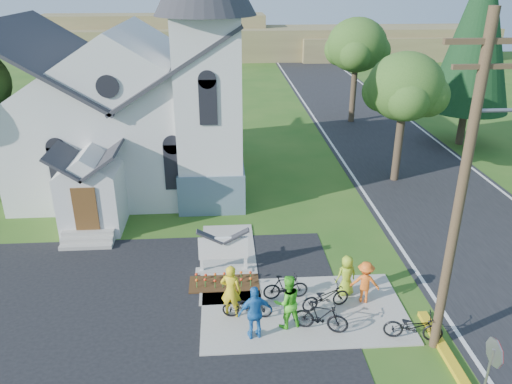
{
  "coord_description": "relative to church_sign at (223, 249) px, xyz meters",
  "views": [
    {
      "loc": [
        -1.11,
        -13.43,
        10.69
      ],
      "look_at": [
        0.18,
        5.0,
        2.56
      ],
      "focal_mm": 35.0,
      "sensor_mm": 36.0,
      "label": 1
    }
  ],
  "objects": [
    {
      "name": "distant_hills",
      "position": [
        4.56,
        53.13,
        1.15
      ],
      "size": [
        61.0,
        10.0,
        5.6
      ],
      "color": "olive",
      "rests_on": "ground"
    },
    {
      "name": "bike_3",
      "position": [
        3.08,
        -3.78,
        -0.44
      ],
      "size": [
        1.86,
        1.05,
        1.08
      ],
      "primitive_type": "imported",
      "rotation": [
        0.0,
        0.0,
        1.24
      ],
      "color": "black",
      "rests_on": "sidewalk"
    },
    {
      "name": "ground",
      "position": [
        1.2,
        -3.2,
        -1.03
      ],
      "size": [
        120.0,
        120.0,
        0.0
      ],
      "primitive_type": "plane",
      "color": "#2A5819",
      "rests_on": "ground"
    },
    {
      "name": "road",
      "position": [
        11.2,
        11.8,
        -1.02
      ],
      "size": [
        8.0,
        90.0,
        0.02
      ],
      "primitive_type": "cube",
      "color": "black",
      "rests_on": "ground"
    },
    {
      "name": "bike_2",
      "position": [
        3.46,
        -2.63,
        -0.52
      ],
      "size": [
        1.85,
        1.04,
        0.92
      ],
      "primitive_type": "imported",
      "rotation": [
        0.0,
        0.0,
        1.83
      ],
      "color": "black",
      "rests_on": "sidewalk"
    },
    {
      "name": "bike_4",
      "position": [
        5.9,
        -4.4,
        -0.5
      ],
      "size": [
        1.93,
        1.04,
        0.96
      ],
      "primitive_type": "imported",
      "rotation": [
        0.0,
        0.0,
        1.34
      ],
      "color": "black",
      "rests_on": "sidewalk"
    },
    {
      "name": "flower_bed",
      "position": [
        0.0,
        -0.9,
        -0.99
      ],
      "size": [
        2.6,
        1.1,
        0.07
      ],
      "primitive_type": "cube",
      "color": "#321D0D",
      "rests_on": "ground"
    },
    {
      "name": "utility_pole",
      "position": [
        6.56,
        -4.7,
        4.38
      ],
      "size": [
        3.45,
        0.28,
        10.0
      ],
      "color": "#422D21",
      "rests_on": "ground"
    },
    {
      "name": "conifer",
      "position": [
        16.2,
        14.8,
        6.36
      ],
      "size": [
        5.2,
        5.2,
        12.4
      ],
      "color": "#392B1F",
      "rests_on": "ground"
    },
    {
      "name": "church_sign",
      "position": [
        0.0,
        0.0,
        0.0
      ],
      "size": [
        2.2,
        0.4,
        1.7
      ],
      "color": "#9D998E",
      "rests_on": "ground"
    },
    {
      "name": "parking_lot",
      "position": [
        -5.8,
        -5.2,
        -1.02
      ],
      "size": [
        20.0,
        16.0,
        0.02
      ],
      "primitive_type": "cube",
      "color": "black",
      "rests_on": "ground"
    },
    {
      "name": "tree_road_mid",
      "position": [
        10.2,
        20.8,
        4.75
      ],
      "size": [
        4.4,
        4.4,
        7.8
      ],
      "color": "#392B1F",
      "rests_on": "ground"
    },
    {
      "name": "bike_0",
      "position": [
        0.76,
        -2.93,
        -0.53
      ],
      "size": [
        1.74,
        0.76,
        0.89
      ],
      "primitive_type": "imported",
      "rotation": [
        0.0,
        0.0,
        1.47
      ],
      "color": "black",
      "rests_on": "sidewalk"
    },
    {
      "name": "sidewalk",
      "position": [
        2.7,
        -2.7,
        -1.0
      ],
      "size": [
        7.0,
        4.0,
        0.05
      ],
      "primitive_type": "cube",
      "color": "#9D998E",
      "rests_on": "ground"
    },
    {
      "name": "cyclist_0",
      "position": [
        0.22,
        -2.79,
        -0.01
      ],
      "size": [
        0.8,
        0.62,
        1.93
      ],
      "primitive_type": "imported",
      "rotation": [
        0.0,
        0.0,
        2.89
      ],
      "color": "yellow",
      "rests_on": "sidewalk"
    },
    {
      "name": "church",
      "position": [
        -4.28,
        9.28,
        4.22
      ],
      "size": [
        12.35,
        12.0,
        13.0
      ],
      "color": "silver",
      "rests_on": "ground"
    },
    {
      "name": "cyclist_2",
      "position": [
        0.95,
        -3.95,
        -0.04
      ],
      "size": [
        1.16,
        0.64,
        1.87
      ],
      "primitive_type": "imported",
      "rotation": [
        0.0,
        0.0,
        3.32
      ],
      "color": "#2777C6",
      "rests_on": "sidewalk"
    },
    {
      "name": "cyclist_4",
      "position": [
        4.35,
        -1.87,
        -0.2
      ],
      "size": [
        0.86,
        0.66,
        1.55
      ],
      "primitive_type": "imported",
      "rotation": [
        0.0,
        0.0,
        3.39
      ],
      "color": "#9FC525",
      "rests_on": "sidewalk"
    },
    {
      "name": "cyclist_3",
      "position": [
        4.9,
        -2.33,
        -0.19
      ],
      "size": [
        1.13,
        0.82,
        1.57
      ],
      "primitive_type": "imported",
      "rotation": [
        0.0,
        0.0,
        2.89
      ],
      "color": "orange",
      "rests_on": "sidewalk"
    },
    {
      "name": "cyclist_1",
      "position": [
        2.02,
        -3.47,
        -0.04
      ],
      "size": [
        1.06,
        0.91,
        1.88
      ],
      "primitive_type": "imported",
      "rotation": [
        0.0,
        0.0,
        3.39
      ],
      "color": "#51DF29",
      "rests_on": "sidewalk"
    },
    {
      "name": "tree_road_near",
      "position": [
        9.7,
        8.8,
        4.18
      ],
      "size": [
        4.0,
        4.0,
        7.05
      ],
      "color": "#392B1F",
      "rests_on": "ground"
    },
    {
      "name": "stop_sign",
      "position": [
        6.63,
        -7.4,
        0.75
      ],
      "size": [
        0.11,
        0.76,
        2.48
      ],
      "color": "gray",
      "rests_on": "ground"
    },
    {
      "name": "bike_1",
      "position": [
        2.16,
        -1.98,
        -0.49
      ],
      "size": [
        1.64,
        0.55,
        0.97
      ],
      "primitive_type": "imported",
      "rotation": [
        0.0,
        0.0,
        1.63
      ],
      "color": "black",
      "rests_on": "sidewalk"
    }
  ]
}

